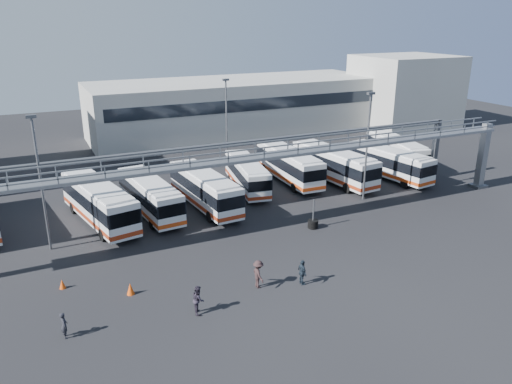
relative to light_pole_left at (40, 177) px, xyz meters
name	(u,v)px	position (x,y,z in m)	size (l,w,h in m)	color
ground	(288,252)	(16.00, -8.00, -5.73)	(140.00, 140.00, 0.00)	black
gantry	(255,161)	(16.00, -2.13, -0.22)	(51.40, 5.15, 7.10)	gray
warehouse	(237,107)	(28.00, 30.00, -1.73)	(42.00, 14.00, 8.00)	#9E9E99
building_right	(405,92)	(54.00, 24.00, -0.23)	(14.00, 12.00, 11.00)	#B2B2AD
light_pole_left	(40,177)	(0.00, 0.00, 0.00)	(0.70, 0.35, 10.21)	#4C4F54
light_pole_mid	(367,141)	(28.00, -1.00, 0.00)	(0.70, 0.35, 10.21)	#4C4F54
light_pole_back	(226,120)	(20.00, 14.00, 0.00)	(0.70, 0.35, 10.21)	#4C4F54
bus_2	(99,202)	(4.24, 3.67, -3.81)	(4.85, 11.69, 3.46)	silver
bus_3	(150,195)	(8.62, 3.96, -3.95)	(3.49, 10.75, 3.21)	silver
bus_4	(205,188)	(13.54, 3.43, -3.89)	(3.41, 11.08, 3.31)	silver
bus_5	(247,174)	(19.07, 6.39, -4.05)	(3.95, 10.23, 3.03)	silver
bus_6	(289,164)	(24.20, 7.00, -3.86)	(2.90, 11.19, 3.38)	silver
bus_7	(334,164)	(28.42, 4.87, -3.80)	(3.80, 11.65, 3.48)	silver
bus_8	(388,162)	(34.41, 3.42, -3.93)	(4.04, 10.92, 3.24)	silver
bus_9	(396,150)	(38.43, 6.94, -3.92)	(4.57, 11.06, 3.27)	silver
pedestrian_a	(64,325)	(-0.05, -12.04, -4.96)	(0.56, 0.37, 1.53)	black
pedestrian_b	(198,300)	(7.34, -12.85, -4.84)	(0.86, 0.67, 1.77)	#251F2B
pedestrian_c	(258,274)	(11.80, -11.67, -4.78)	(1.22, 0.70, 1.89)	#2C1D1E
pedestrian_d	(302,272)	(14.55, -12.55, -4.86)	(1.02, 0.42, 1.73)	#1A242F
cone_left	(62,284)	(0.28, -6.46, -5.41)	(0.40, 0.40, 0.63)	#DB470C
cone_right	(130,289)	(4.12, -9.05, -5.34)	(0.49, 0.49, 0.77)	#DB470C
tire_stack	(313,223)	(20.01, -4.91, -5.31)	(0.87, 0.87, 2.50)	black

